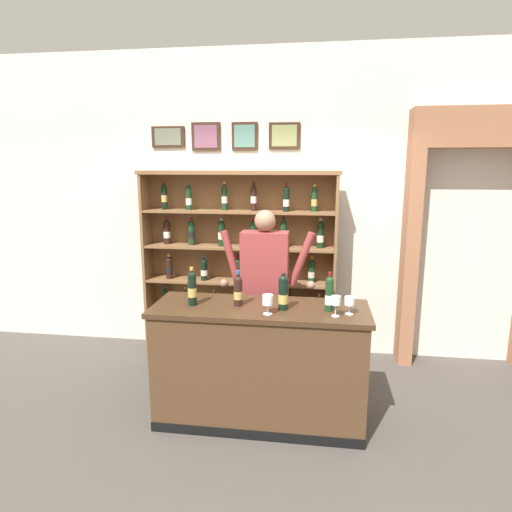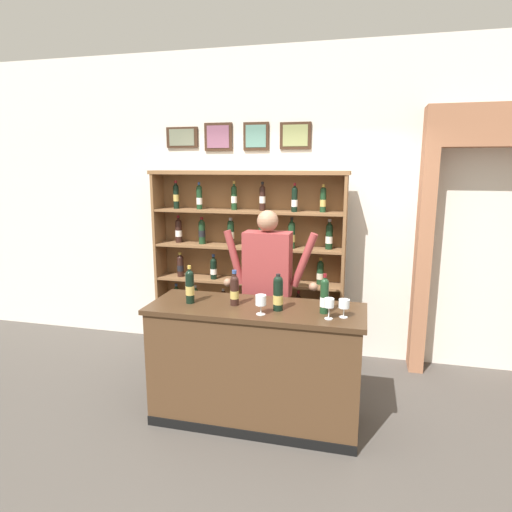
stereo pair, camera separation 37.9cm
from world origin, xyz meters
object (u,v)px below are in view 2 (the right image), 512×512
shopkeeper (267,280)px  tasting_counter (256,364)px  wine_glass_center (344,304)px  wine_glass_right (329,304)px  tasting_bottle_vin_santo (324,296)px  wine_glass_spare (261,301)px  tasting_bottle_grappa (235,289)px  wine_shelf (248,262)px  tasting_bottle_prosecco (278,293)px  tasting_bottle_super_tuscan (190,286)px

shopkeeper → tasting_counter: bearing=-86.7°
shopkeeper → wine_glass_center: size_ratio=12.38×
shopkeeper → wine_glass_right: bearing=-49.1°
tasting_bottle_vin_santo → wine_glass_right: tasting_bottle_vin_santo is taller
tasting_bottle_vin_santo → wine_glass_spare: bearing=-162.4°
shopkeeper → wine_glass_spare: size_ratio=11.24×
tasting_bottle_vin_santo → wine_glass_center: (0.15, -0.06, -0.04)m
shopkeeper → tasting_bottle_grappa: size_ratio=5.90×
wine_glass_spare → wine_glass_center: bearing=7.7°
wine_shelf → wine_glass_center: 1.73m
tasting_bottle_grappa → wine_glass_spare: size_ratio=1.90×
shopkeeper → tasting_bottle_vin_santo: bearing=-46.0°
tasting_bottle_grappa → tasting_bottle_prosecco: bearing=-7.3°
wine_glass_center → tasting_bottle_prosecco: bearing=174.8°
tasting_bottle_prosecco → wine_glass_center: bearing=-5.2°
shopkeeper → tasting_bottle_vin_santo: 0.84m
tasting_counter → wine_glass_right: 0.87m
shopkeeper → tasting_bottle_vin_santo: size_ratio=5.53×
tasting_bottle_super_tuscan → wine_glass_right: tasting_bottle_super_tuscan is taller
tasting_bottle_super_tuscan → wine_glass_spare: size_ratio=2.07×
tasting_bottle_grappa → tasting_bottle_vin_santo: bearing=-2.4°
wine_shelf → shopkeeper: wine_shelf is taller
tasting_bottle_prosecco → wine_glass_right: bearing=-14.9°
tasting_bottle_vin_santo → wine_glass_center: bearing=-22.6°
tasting_bottle_grappa → tasting_bottle_prosecco: 0.37m
tasting_counter → tasting_bottle_super_tuscan: bearing=-176.5°
tasting_counter → tasting_bottle_prosecco: 0.67m
tasting_bottle_prosecco → wine_shelf: bearing=114.5°
wine_shelf → wine_glass_spare: 1.50m
tasting_counter → wine_glass_center: size_ratio=12.58×
tasting_bottle_prosecco → wine_glass_spare: tasting_bottle_prosecco is taller
wine_shelf → tasting_bottle_grappa: bearing=-80.0°
shopkeeper → wine_glass_right: size_ratio=10.86×
tasting_counter → tasting_bottle_vin_santo: 0.84m
tasting_bottle_vin_santo → wine_glass_center: tasting_bottle_vin_santo is taller
wine_shelf → wine_glass_center: size_ratio=15.27×
shopkeeper → wine_glass_right: shopkeeper is taller
tasting_bottle_prosecco → wine_glass_right: (0.41, -0.11, -0.02)m
shopkeeper → tasting_bottle_super_tuscan: bearing=-130.6°
wine_shelf → wine_glass_right: 1.71m
tasting_counter → shopkeeper: (-0.03, 0.57, 0.57)m
tasting_counter → wine_glass_right: (0.59, -0.15, 0.61)m
wine_glass_center → tasting_bottle_super_tuscan: bearing=177.5°
tasting_bottle_super_tuscan → tasting_bottle_vin_santo: (1.10, 0.01, -0.01)m
wine_glass_center → wine_glass_spare: bearing=-172.3°
tasting_counter → tasting_bottle_super_tuscan: size_ratio=5.52×
wine_glass_right → wine_glass_center: bearing=30.3°
wine_glass_right → wine_glass_center: 0.12m
tasting_counter → wine_glass_spare: bearing=-65.1°
tasting_bottle_super_tuscan → shopkeeper: bearing=49.4°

